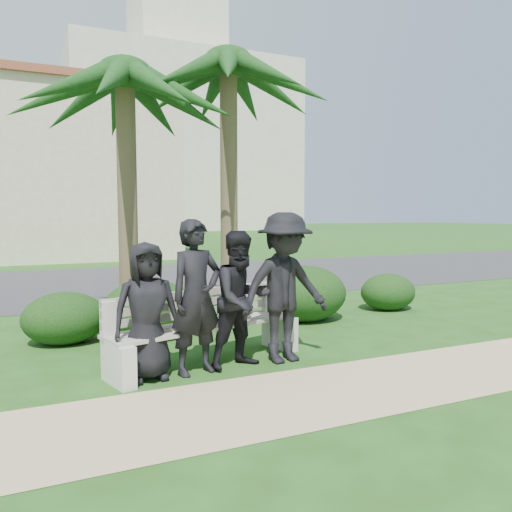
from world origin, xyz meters
The scene contains 17 objects.
ground centered at (0.00, 0.00, 0.00)m, with size 160.00×160.00×0.00m, color #234614.
footpath centered at (0.00, -1.80, 0.00)m, with size 30.00×1.60×0.01m, color tan.
asphalt_street centered at (0.00, 8.00, 0.00)m, with size 160.00×8.00×0.01m, color #2D2D30.
stucco_bldg_right centered at (-1.00, 18.00, 3.66)m, with size 8.40×8.40×7.30m.
hotel_tower centered at (14.00, 55.00, 13.41)m, with size 26.00×18.00×37.30m.
park_bench centered at (-0.86, -0.30, 0.41)m, with size 2.72×1.23×0.90m.
man_a centered at (-1.68, -0.59, 0.79)m, with size 0.78×0.50×1.59m, color black.
man_b centered at (-1.10, -0.62, 0.92)m, with size 0.67×0.44×1.84m, color black.
man_c centered at (-0.51, -0.60, 0.85)m, with size 0.82×0.64×1.70m, color black.
man_d centered at (0.08, -0.62, 0.96)m, with size 1.24×0.71×1.92m, color black.
hedge_a centered at (-2.45, 1.53, 0.39)m, with size 1.20×0.99×0.78m, color black.
hedge_b centered at (-1.25, 1.35, 0.46)m, with size 1.42×1.17×0.93m, color black.
hedge_c centered at (-0.64, 1.52, 0.38)m, with size 1.17×0.96×0.76m, color black.
hedge_d centered at (1.57, 1.47, 0.51)m, with size 1.56×1.29×1.02m, color black.
hedge_f centered at (3.59, 1.66, 0.37)m, with size 1.13×0.94×0.74m, color black.
palm_left centered at (-1.39, 2.19, 4.11)m, with size 3.00×3.00×5.06m.
palm_right centered at (0.49, 2.40, 4.57)m, with size 3.00×3.00×5.53m.
Camera 1 is at (-2.85, -6.23, 1.90)m, focal length 35.00 mm.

